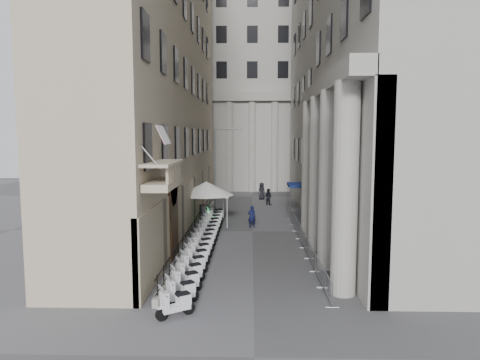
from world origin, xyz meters
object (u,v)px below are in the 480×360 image
at_px(scooter_0, 176,317).
at_px(street_lamp, 218,165).
at_px(pedestrian_a, 252,217).
at_px(info_kiosk, 202,215).
at_px(pedestrian_b, 268,197).
at_px(security_tent, 209,189).

distance_m(scooter_0, street_lamp, 22.21).
height_order(scooter_0, street_lamp, street_lamp).
bearing_deg(pedestrian_a, info_kiosk, -16.05).
distance_m(info_kiosk, pedestrian_b, 12.38).
xyz_separation_m(scooter_0, street_lamp, (0.13, 21.67, 4.85)).
xyz_separation_m(scooter_0, security_tent, (-0.37, 18.23, 3.07)).
relative_size(scooter_0, info_kiosk, 0.86).
bearing_deg(scooter_0, info_kiosk, -30.56).
relative_size(scooter_0, pedestrian_a, 0.82).
bearing_deg(pedestrian_b, street_lamp, 88.19).
height_order(street_lamp, pedestrian_b, street_lamp).
relative_size(security_tent, info_kiosk, 2.61).
bearing_deg(security_tent, info_kiosk, -164.96).
bearing_deg(info_kiosk, pedestrian_b, 39.11).
height_order(info_kiosk, pedestrian_b, pedestrian_b).
distance_m(street_lamp, pedestrian_a, 6.59).
height_order(security_tent, pedestrian_b, security_tent).
distance_m(security_tent, pedestrian_b, 12.16).
relative_size(scooter_0, street_lamp, 0.18).
distance_m(security_tent, info_kiosk, 2.28).
height_order(scooter_0, pedestrian_b, pedestrian_b).
bearing_deg(pedestrian_a, security_tent, -20.09).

